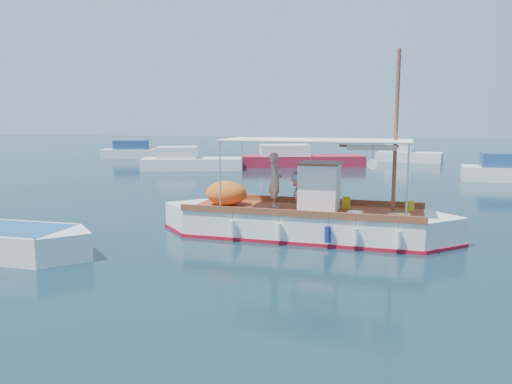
# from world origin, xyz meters

# --- Properties ---
(ground) EXTENTS (160.00, 160.00, 0.00)m
(ground) POSITION_xyz_m (0.00, 0.00, 0.00)
(ground) COLOR black
(ground) RESTS_ON ground
(fishing_caique) EXTENTS (9.20, 2.96, 5.62)m
(fishing_caique) POSITION_xyz_m (0.48, 0.79, 0.50)
(fishing_caique) COLOR white
(fishing_caique) RESTS_ON ground
(bg_boat_nw) EXTENTS (7.24, 4.17, 1.80)m
(bg_boat_nw) POSITION_xyz_m (-9.92, 18.61, 0.49)
(bg_boat_nw) COLOR silver
(bg_boat_nw) RESTS_ON ground
(bg_boat_n) EXTENTS (9.38, 5.24, 1.80)m
(bg_boat_n) POSITION_xyz_m (-2.94, 22.95, 0.49)
(bg_boat_n) COLOR maroon
(bg_boat_n) RESTS_ON ground
(bg_boat_far_w) EXTENTS (7.48, 4.23, 1.80)m
(bg_boat_far_w) POSITION_xyz_m (-17.81, 27.20, 0.49)
(bg_boat_far_w) COLOR silver
(bg_boat_far_w) RESTS_ON ground
(bg_boat_far_n) EXTENTS (5.42, 3.05, 1.80)m
(bg_boat_far_n) POSITION_xyz_m (5.20, 28.68, 0.49)
(bg_boat_far_n) COLOR silver
(bg_boat_far_n) RESTS_ON ground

